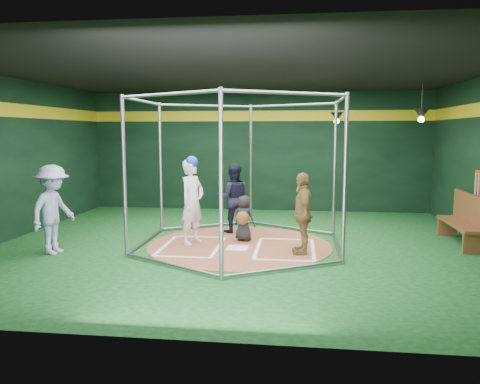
# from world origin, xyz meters

# --- Properties ---
(room_shell) EXTENTS (10.10, 9.10, 3.53)m
(room_shell) POSITION_xyz_m (0.00, 0.01, 1.75)
(room_shell) COLOR #0D3A14
(room_shell) RESTS_ON ground
(clay_disc) EXTENTS (3.80, 3.80, 0.01)m
(clay_disc) POSITION_xyz_m (0.00, 0.00, 0.01)
(clay_disc) COLOR #945535
(clay_disc) RESTS_ON ground
(home_plate) EXTENTS (0.43, 0.43, 0.01)m
(home_plate) POSITION_xyz_m (0.00, -0.30, 0.02)
(home_plate) COLOR white
(home_plate) RESTS_ON clay_disc
(batter_box_left) EXTENTS (1.17, 1.77, 0.01)m
(batter_box_left) POSITION_xyz_m (-0.95, -0.25, 0.02)
(batter_box_left) COLOR white
(batter_box_left) RESTS_ON clay_disc
(batter_box_right) EXTENTS (1.17, 1.77, 0.01)m
(batter_box_right) POSITION_xyz_m (0.95, -0.25, 0.02)
(batter_box_right) COLOR white
(batter_box_right) RESTS_ON clay_disc
(batting_cage) EXTENTS (4.05, 4.67, 3.00)m
(batting_cage) POSITION_xyz_m (-0.00, -0.00, 1.50)
(batting_cage) COLOR gray
(batting_cage) RESTS_ON ground
(pendant_lamp_near) EXTENTS (0.34, 0.34, 0.90)m
(pendant_lamp_near) POSITION_xyz_m (2.20, 3.60, 2.74)
(pendant_lamp_near) COLOR black
(pendant_lamp_near) RESTS_ON room_shell
(pendant_lamp_far) EXTENTS (0.34, 0.34, 0.90)m
(pendant_lamp_far) POSITION_xyz_m (4.00, 2.00, 2.74)
(pendant_lamp_far) COLOR black
(pendant_lamp_far) RESTS_ON room_shell
(batter_figure) EXTENTS (0.65, 0.76, 1.83)m
(batter_figure) POSITION_xyz_m (-0.99, 0.01, 0.92)
(batter_figure) COLOR silver
(batter_figure) RESTS_ON clay_disc
(visitor_leopard) EXTENTS (0.46, 0.94, 1.56)m
(visitor_leopard) POSITION_xyz_m (1.28, -0.51, 0.79)
(visitor_leopard) COLOR tan
(visitor_leopard) RESTS_ON clay_disc
(catcher_figure) EXTENTS (0.55, 0.62, 0.98)m
(catcher_figure) POSITION_xyz_m (0.05, 0.36, 0.51)
(catcher_figure) COLOR black
(catcher_figure) RESTS_ON clay_disc
(umpire) EXTENTS (0.88, 0.75, 1.60)m
(umpire) POSITION_xyz_m (-0.30, 1.21, 0.81)
(umpire) COLOR black
(umpire) RESTS_ON clay_disc
(bystander_blue) EXTENTS (0.81, 1.20, 1.71)m
(bystander_blue) POSITION_xyz_m (-3.45, -1.09, 0.86)
(bystander_blue) COLOR #96A5C6
(bystander_blue) RESTS_ON ground
(dugout_bench) EXTENTS (0.43, 1.82, 1.06)m
(dugout_bench) POSITION_xyz_m (4.63, 0.66, 0.54)
(dugout_bench) COLOR brown
(dugout_bench) RESTS_ON ground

